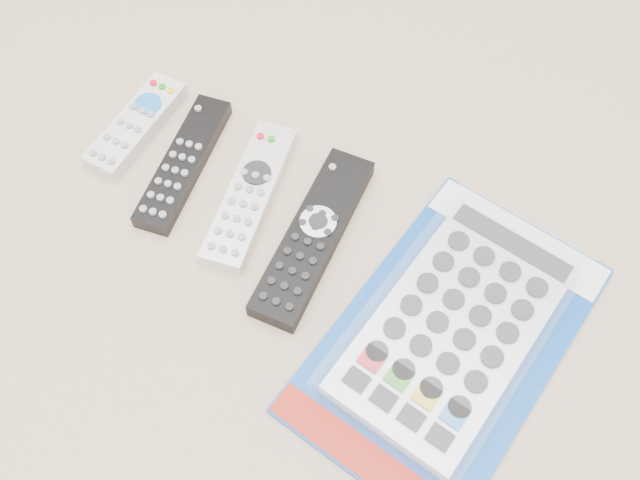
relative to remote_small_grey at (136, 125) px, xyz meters
The scene contains 5 objects.
remote_small_grey is the anchor object (origin of this frame).
remote_slim_black 0.09m from the remote_small_grey, 13.74° to the right, with size 0.08×0.20×0.02m.
remote_silver_dvd 0.18m from the remote_small_grey, ahead, with size 0.09×0.21×0.02m.
remote_large_black 0.28m from the remote_small_grey, ahead, with size 0.07×0.24×0.03m.
jumbo_remote_packaged 0.46m from the remote_small_grey, ahead, with size 0.26×0.38×0.05m.
Camera 1 is at (0.23, -0.33, 0.71)m, focal length 40.00 mm.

